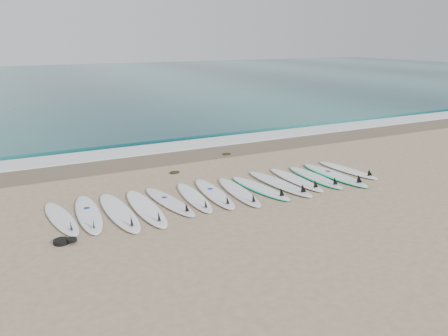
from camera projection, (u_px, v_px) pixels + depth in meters
name	position (u px, v px, depth m)	size (l,w,h in m)	color
ground	(227.00, 194.00, 11.79)	(120.00, 120.00, 0.00)	#9D8566
ocean	(64.00, 83.00, 39.56)	(120.00, 55.00, 0.03)	#1A575A
wet_sand_band	(174.00, 157.00, 15.29)	(120.00, 1.80, 0.01)	brown
foam_band	(161.00, 148.00, 16.48)	(120.00, 1.40, 0.04)	silver
wave_crest	(149.00, 139.00, 17.75)	(120.00, 1.00, 0.10)	#1A575A
surfboard_0	(62.00, 219.00, 10.03)	(0.79, 2.39, 0.30)	white
surfboard_1	(89.00, 214.00, 10.28)	(0.67, 2.63, 0.33)	white
surfboard_2	(120.00, 212.00, 10.37)	(0.69, 2.81, 0.36)	white
surfboard_3	(147.00, 208.00, 10.62)	(0.59, 2.75, 0.35)	white
surfboard_4	(170.00, 202.00, 11.04)	(0.86, 2.50, 0.31)	silver
surfboard_5	(195.00, 198.00, 11.35)	(0.65, 2.42, 0.31)	white
surfboard_6	(215.00, 194.00, 11.62)	(0.72, 2.59, 0.33)	white
surfboard_7	(239.00, 192.00, 11.74)	(0.71, 2.55, 0.32)	white
surfboard_8	(261.00, 188.00, 12.06)	(0.93, 2.49, 0.31)	white
surfboard_9	(281.00, 184.00, 12.38)	(0.85, 2.74, 0.34)	white
surfboard_10	(297.00, 180.00, 12.74)	(0.56, 2.49, 0.32)	white
surfboard_11	(315.00, 177.00, 13.00)	(0.61, 2.45, 0.31)	silver
surfboard_12	(335.00, 175.00, 13.19)	(0.79, 2.74, 0.34)	white
surfboard_13	(349.00, 170.00, 13.67)	(0.77, 2.36, 0.30)	white
seaweed_near	(175.00, 172.00, 13.53)	(0.32, 0.25, 0.06)	black
seaweed_far	(227.00, 154.00, 15.63)	(0.32, 0.25, 0.06)	black
leash_coil	(64.00, 241.00, 8.94)	(0.46, 0.36, 0.11)	black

